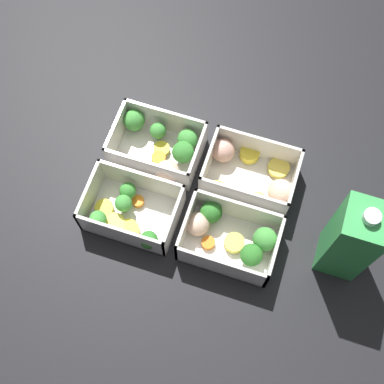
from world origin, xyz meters
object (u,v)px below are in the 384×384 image
(container_near_left, at_px, (128,212))
(juice_carton, at_px, (351,239))
(container_far_left, at_px, (162,147))
(container_near_right, at_px, (230,236))
(container_far_right, at_px, (251,173))

(container_near_left, bearing_deg, juice_carton, 6.65)
(container_far_left, distance_m, juice_carton, 0.36)
(container_near_left, xyz_separation_m, container_near_right, (0.18, 0.01, 0.00))
(container_near_left, bearing_deg, container_far_left, 84.12)
(container_far_right, height_order, juice_carton, juice_carton)
(container_far_left, relative_size, juice_carton, 0.77)
(container_far_left, relative_size, container_far_right, 0.90)
(container_near_right, relative_size, container_far_right, 0.96)
(container_near_left, relative_size, container_far_right, 0.90)
(container_near_left, bearing_deg, container_near_right, 3.81)
(container_far_right, xyz_separation_m, juice_carton, (0.18, -0.09, 0.07))
(container_near_right, xyz_separation_m, container_far_left, (-0.16, 0.12, 0.00))
(container_far_left, xyz_separation_m, container_far_right, (0.16, 0.00, -0.00))
(container_far_left, bearing_deg, container_near_left, -95.88)
(container_near_left, height_order, container_far_left, same)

